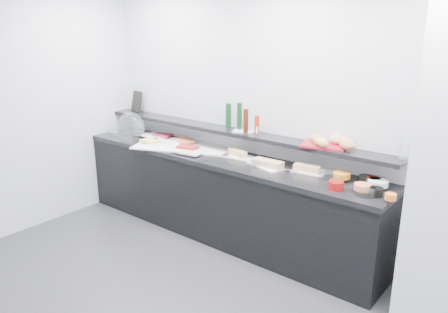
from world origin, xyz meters
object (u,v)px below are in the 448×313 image
Objects in this scene: cloche_base at (129,134)px; sandwich_plate_mid at (265,166)px; bread_tray at (324,145)px; carafe at (406,143)px; framed_print at (137,101)px; condiment_tray at (245,131)px.

cloche_base reaches higher than sandwich_plate_mid.
carafe is (0.71, -0.01, 0.14)m from bread_tray.
framed_print is 1.75m from condiment_tray.
cloche_base is 3.27m from carafe.
sandwich_plate_mid is at bearing -3.34° from cloche_base.
carafe is (1.62, -0.02, 0.14)m from condiment_tray.
framed_print is at bearing 111.45° from cloche_base.
carafe is at bearing -19.88° from condiment_tray.
framed_print is 0.87× the size of carafe.
condiment_tray is (-0.40, 0.20, 0.25)m from sandwich_plate_mid.
framed_print is 2.65m from bread_tray.
sandwich_plate_mid is 1.50× the size of framed_print.
cloche_base is 0.46m from framed_print.
carafe reaches higher than condiment_tray.
framed_print is at bearing 178.92° from carafe.
framed_print is (-0.12, 0.26, 0.36)m from cloche_base.
condiment_tray reaches higher than sandwich_plate_mid.
framed_print is (-2.14, 0.25, 0.37)m from sandwich_plate_mid.
framed_print is at bearing 163.73° from bread_tray.
framed_print reaches higher than cloche_base.
carafe reaches higher than framed_print.
bread_tray is (2.53, 0.21, 0.24)m from cloche_base.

